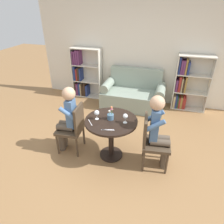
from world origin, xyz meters
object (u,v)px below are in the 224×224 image
bookshelf_left (84,74)px  bookshelf_right (187,84)px  couch (133,95)px  wine_glass_left (97,113)px  person_right (159,130)px  wine_glass_right (125,116)px  person_left (67,118)px  chair_left (73,127)px  flower_vase (111,115)px  chair_right (152,140)px

bookshelf_left → bookshelf_right: size_ratio=1.00×
couch → wine_glass_left: size_ratio=9.76×
couch → person_right: size_ratio=1.22×
person_right → wine_glass_right: 0.55m
person_left → wine_glass_left: person_left is taller
chair_left → person_left: bearing=-86.9°
couch → wine_glass_left: 2.06m
bookshelf_right → wine_glass_right: bookshelf_right is taller
person_left → flower_vase: (0.74, 0.07, 0.13)m
person_left → wine_glass_right: size_ratio=7.84×
bookshelf_right → flower_vase: size_ratio=5.65×
couch → person_left: (-0.76, -1.99, 0.36)m
bookshelf_left → chair_right: 3.07m
bookshelf_right → wine_glass_left: 2.68m
bookshelf_left → bookshelf_right: (2.67, 0.00, 0.02)m
bookshelf_left → wine_glass_left: 2.56m
wine_glass_left → wine_glass_right: size_ratio=1.00×
bookshelf_left → person_left: bookshelf_left is taller
couch → bookshelf_right: bookshelf_right is taller
bookshelf_left → chair_right: (2.11, -2.23, -0.12)m
wine_glass_right → chair_right: bearing=-1.6°
couch → person_right: (0.76, -1.95, 0.37)m
wine_glass_left → bookshelf_left: bearing=118.3°
person_left → wine_glass_right: 1.00m
couch → wine_glass_right: bearing=-83.3°
bookshelf_right → chair_right: bookshelf_right is taller
person_right → couch: bearing=13.9°
bookshelf_left → wine_glass_right: size_ratio=8.50×
person_left → chair_left: bearing=93.1°
bookshelf_right → chair_right: (-0.56, -2.23, -0.14)m
flower_vase → person_right: bearing=-2.0°
chair_left → wine_glass_right: 0.97m
person_left → wine_glass_right: bearing=87.3°
chair_left → chair_right: size_ratio=1.00×
wine_glass_left → wine_glass_right: bearing=2.9°
wine_glass_left → couch: bearing=83.4°
couch → flower_vase: 1.98m
couch → chair_right: 2.09m
bookshelf_right → wine_glass_left: bearing=-123.0°
wine_glass_right → person_left: bearing=-178.1°
chair_left → chair_right: (1.34, 0.01, 0.00)m
bookshelf_left → chair_left: size_ratio=1.48×
chair_left → flower_vase: bearing=90.2°
chair_right → chair_left: bearing=83.0°
chair_left → flower_vase: flower_vase is taller
person_left → bookshelf_left: bearing=-167.7°
bookshelf_left → wine_glass_right: bearing=-53.1°
person_left → chair_right: bearing=86.3°
chair_left → person_right: (1.43, 0.03, 0.19)m
chair_left → person_right: 1.44m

